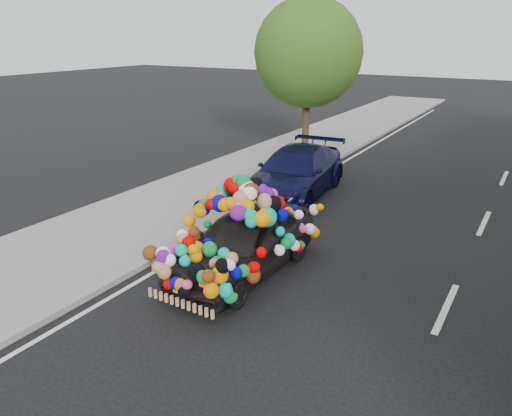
% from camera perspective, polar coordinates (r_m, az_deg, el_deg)
% --- Properties ---
extents(ground, '(100.00, 100.00, 0.00)m').
position_cam_1_polar(ground, '(10.98, 2.14, -6.42)').
color(ground, black).
rests_on(ground, ground).
extents(sidewalk, '(4.00, 60.00, 0.12)m').
position_cam_1_polar(sidewalk, '(13.38, -14.24, -1.86)').
color(sidewalk, gray).
rests_on(sidewalk, ground).
extents(kerb, '(0.15, 60.00, 0.13)m').
position_cam_1_polar(kerb, '(12.15, -7.64, -3.61)').
color(kerb, gray).
rests_on(kerb, ground).
extents(lane_markings, '(6.00, 50.00, 0.01)m').
position_cam_1_polar(lane_markings, '(9.99, 20.90, -10.60)').
color(lane_markings, silver).
rests_on(lane_markings, ground).
extents(tree_near_sidewalk, '(4.20, 4.20, 6.13)m').
position_cam_1_polar(tree_near_sidewalk, '(20.09, 5.97, 17.23)').
color(tree_near_sidewalk, '#332114').
rests_on(tree_near_sidewalk, ground).
extents(plush_art_car, '(2.07, 4.22, 2.00)m').
position_cam_1_polar(plush_art_car, '(10.24, -1.41, -2.19)').
color(plush_art_car, black).
rests_on(plush_art_car, ground).
extents(navy_sedan, '(2.53, 5.18, 1.45)m').
position_cam_1_polar(navy_sedan, '(15.33, 4.51, 4.06)').
color(navy_sedan, black).
rests_on(navy_sedan, ground).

